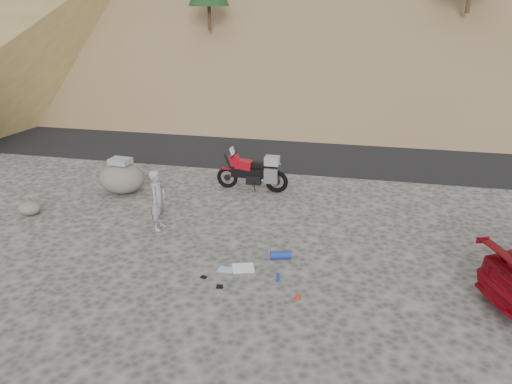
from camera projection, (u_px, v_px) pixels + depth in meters
ground at (202, 241)px, 12.58m from camera, size 140.00×140.00×0.00m
road at (269, 144)px, 20.77m from camera, size 120.00×7.00×0.05m
motorcycle at (255, 173)px, 15.66m from camera, size 2.32×0.69×1.38m
man at (160, 228)px, 13.25m from camera, size 0.41×0.61×1.62m
boulder at (122, 178)px, 15.53m from camera, size 1.75×1.61×1.12m
small_rock at (30, 208)px, 14.05m from camera, size 0.63×0.57×0.38m
gear_white_cloth at (243, 268)px, 11.30m from camera, size 0.60×0.56×0.02m
gear_blue_mat at (281, 255)px, 11.68m from camera, size 0.52×0.32×0.19m
gear_bottle at (278, 277)px, 10.75m from camera, size 0.07×0.07×0.19m
gear_funnel at (298, 295)px, 10.13m from camera, size 0.16×0.16×0.16m
gear_glove_a at (204, 277)px, 10.92m from camera, size 0.14×0.11×0.03m
gear_glove_b at (220, 287)px, 10.55m from camera, size 0.15×0.12×0.05m
gear_blue_cloth at (226, 270)px, 11.23m from camera, size 0.37×0.29×0.01m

